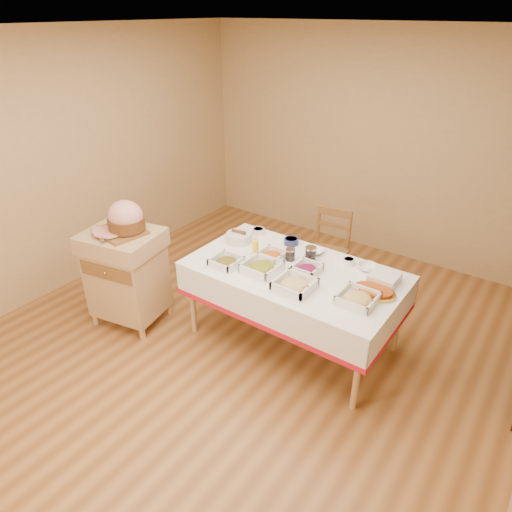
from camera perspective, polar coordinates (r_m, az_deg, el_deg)
The scene contains 22 objects.
room_shell at distance 3.57m, azimuth -1.50°, elevation 5.25°, with size 5.00×5.00×5.00m.
dining_table at distance 3.98m, azimuth 4.70°, elevation -3.68°, with size 1.82×1.02×0.76m.
butcher_cart at distance 4.45m, azimuth -15.90°, elevation -1.93°, with size 0.76×0.68×0.94m.
dining_chair at distance 4.88m, azimuth 8.99°, elevation 0.67°, with size 0.45×0.43×0.89m.
ham_on_board at distance 4.20m, azimuth -16.08°, elevation 4.39°, with size 0.46×0.44×0.30m.
serving_dish_a at distance 3.93m, azimuth -3.76°, elevation -0.72°, with size 0.24×0.24×0.10m.
serving_dish_b at distance 3.84m, azimuth 0.71°, elevation -1.40°, with size 0.29×0.29×0.12m.
serving_dish_c at distance 3.61m, azimuth 4.83°, elevation -3.61°, with size 0.29×0.29×0.12m.
serving_dish_d at distance 3.53m, azimuth 12.58°, elevation -5.17°, with size 0.28×0.28×0.10m.
serving_dish_e at distance 4.03m, azimuth 2.00°, elevation 0.07°, with size 0.23×0.22×0.10m.
serving_dish_f at distance 3.85m, azimuth 6.42°, elevation -1.59°, with size 0.22×0.21×0.10m.
small_bowl_left at distance 4.48m, azimuth 0.29°, elevation 3.16°, with size 0.12×0.12×0.06m.
small_bowl_mid at distance 4.29m, azimuth 4.42°, elevation 1.89°, with size 0.14×0.14×0.06m.
small_bowl_right at distance 4.03m, azimuth 11.52°, elevation -0.62°, with size 0.10×0.10×0.05m.
bowl_white_imported at distance 4.16m, azimuth 7.44°, elevation 0.62°, with size 0.16×0.16×0.04m, color white.
bowl_small_imported at distance 3.98m, azimuth 13.77°, elevation -1.36°, with size 0.16×0.16×0.05m, color white.
preserve_jar_left at distance 4.01m, azimuth 4.31°, elevation 0.13°, with size 0.09×0.09×0.11m.
preserve_jar_right at distance 4.01m, azimuth 6.83°, elevation 0.17°, with size 0.10×0.10×0.13m.
mustard_bottle at distance 4.06m, azimuth -0.08°, elevation 1.09°, with size 0.06×0.06×0.18m.
bread_basket at distance 4.33m, azimuth -2.14°, elevation 2.38°, with size 0.24×0.24×0.11m.
plate_stack at distance 3.82m, azimuth 15.74°, elevation -2.70°, with size 0.22×0.22×0.08m.
brass_platter at distance 3.67m, azimuth 14.59°, elevation -4.27°, with size 0.33×0.24×0.04m.
Camera 1 is at (1.99, -2.61, 2.72)m, focal length 32.00 mm.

